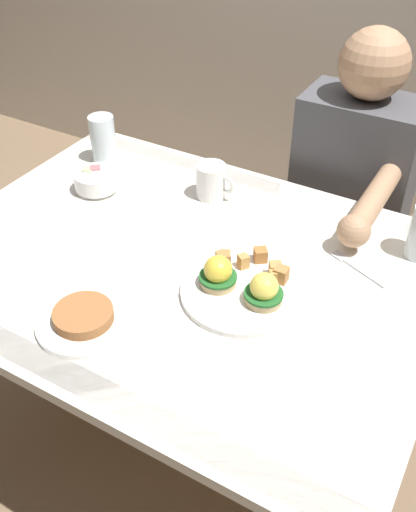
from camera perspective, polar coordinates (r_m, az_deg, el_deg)
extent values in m
plane|color=#7F664C|center=(1.91, -1.94, -17.93)|extent=(6.00, 6.00, 0.00)
cube|color=white|center=(1.36, -2.59, -0.85)|extent=(1.20, 0.90, 0.03)
cube|color=#B23838|center=(1.14, -13.53, -11.49)|extent=(1.20, 0.06, 0.00)
cube|color=#B23838|center=(1.65, 4.84, 7.17)|extent=(1.20, 0.06, 0.00)
cube|color=brown|center=(2.11, -9.26, 2.11)|extent=(0.06, 0.06, 0.71)
cylinder|color=white|center=(1.26, 3.39, -3.57)|extent=(0.27, 0.27, 0.01)
cylinder|color=tan|center=(1.26, 0.98, -2.46)|extent=(0.08, 0.08, 0.02)
cylinder|color=#236028|center=(1.25, 0.99, -2.05)|extent=(0.08, 0.08, 0.01)
sphere|color=yellow|center=(1.24, 1.00, -1.34)|extent=(0.06, 0.06, 0.06)
cylinder|color=tan|center=(1.23, 5.49, -4.13)|extent=(0.08, 0.08, 0.02)
cylinder|color=#236028|center=(1.22, 5.52, -3.72)|extent=(0.08, 0.08, 0.01)
sphere|color=#F7DB56|center=(1.21, 5.58, -3.03)|extent=(0.06, 0.06, 0.06)
cube|color=#B77A42|center=(1.31, 1.49, -0.35)|extent=(0.04, 0.04, 0.03)
cube|color=#B77A42|center=(1.32, 1.69, -0.05)|extent=(0.03, 0.03, 0.02)
cube|color=tan|center=(1.31, 3.51, -0.53)|extent=(0.03, 0.03, 0.03)
cube|color=#AD7038|center=(1.33, 5.21, 0.11)|extent=(0.04, 0.04, 0.03)
cube|color=tan|center=(1.27, 6.53, -2.01)|extent=(0.03, 0.03, 0.03)
cube|color=tan|center=(1.29, 6.68, -1.37)|extent=(0.04, 0.04, 0.03)
cube|color=#B77A42|center=(1.27, 7.24, -1.84)|extent=(0.03, 0.03, 0.04)
cylinder|color=white|center=(1.63, -10.88, 6.57)|extent=(0.10, 0.10, 0.01)
cylinder|color=white|center=(1.62, -11.00, 7.39)|extent=(0.12, 0.12, 0.04)
cube|color=#B7E093|center=(1.61, -11.16, 7.55)|extent=(0.04, 0.04, 0.03)
cube|color=#B7E093|center=(1.63, -11.78, 8.02)|extent=(0.03, 0.03, 0.03)
cube|color=#EA6B70|center=(1.62, -10.92, 7.74)|extent=(0.03, 0.03, 0.02)
cube|color=#F4A85B|center=(1.61, -10.87, 7.52)|extent=(0.03, 0.03, 0.02)
cube|color=#F4A85B|center=(1.62, -10.99, 7.44)|extent=(0.03, 0.03, 0.02)
cube|color=#EA6B70|center=(1.63, -11.05, 8.17)|extent=(0.04, 0.04, 0.03)
cube|color=#B7E093|center=(1.62, -11.66, 7.36)|extent=(0.04, 0.04, 0.03)
cube|color=#B7E093|center=(1.62, -10.49, 7.82)|extent=(0.02, 0.02, 0.02)
cylinder|color=white|center=(1.56, 0.30, 7.42)|extent=(0.08, 0.08, 0.09)
cylinder|color=black|center=(1.53, 0.30, 8.75)|extent=(0.07, 0.07, 0.01)
torus|color=white|center=(1.54, 1.70, 7.07)|extent=(0.06, 0.02, 0.06)
cube|color=silver|center=(1.36, 15.23, -1.64)|extent=(0.11, 0.06, 0.00)
cube|color=silver|center=(1.40, 12.87, -0.01)|extent=(0.04, 0.04, 0.00)
cylinder|color=silver|center=(1.75, -10.34, 11.31)|extent=(0.07, 0.07, 0.14)
cylinder|color=silver|center=(1.76, -10.20, 10.23)|extent=(0.07, 0.07, 0.06)
cylinder|color=white|center=(1.22, -12.12, -6.34)|extent=(0.20, 0.20, 0.01)
cylinder|color=#A36638|center=(1.21, -12.23, -5.74)|extent=(0.12, 0.12, 0.02)
cylinder|color=#33333D|center=(2.02, 8.80, -4.64)|extent=(0.11, 0.11, 0.45)
cylinder|color=#33333D|center=(1.98, 13.60, -6.34)|extent=(0.11, 0.11, 0.45)
cube|color=#4C4C51|center=(1.79, 14.18, 7.50)|extent=(0.34, 0.20, 0.50)
sphere|color=tan|center=(1.65, 16.10, 17.79)|extent=(0.19, 0.19, 0.19)
cylinder|color=tan|center=(1.51, 16.02, 5.32)|extent=(0.06, 0.30, 0.06)
sphere|color=tan|center=(1.39, 14.21, 2.44)|extent=(0.08, 0.08, 0.08)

